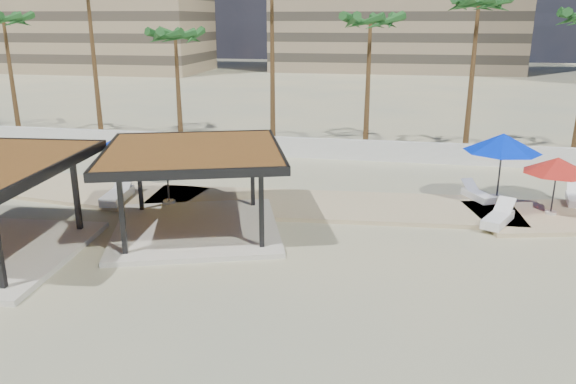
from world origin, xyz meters
name	(u,v)px	position (x,y,z in m)	size (l,w,h in m)	color
ground	(240,272)	(0.00, 0.00, 0.00)	(200.00, 200.00, 0.00)	#CDBC88
promenade	(329,202)	(2.00, 7.67, 0.06)	(44.45, 7.97, 0.24)	#C6B284
boundary_wall	(312,148)	(0.00, 16.00, 0.60)	(56.00, 0.30, 1.20)	silver
pavilion_central	(194,182)	(-2.64, 3.28, 1.97)	(8.19, 8.19, 3.30)	beige
umbrella_b	(166,151)	(-4.80, 5.80, 2.52)	(3.58, 3.58, 2.72)	beige
umbrella_c	(558,166)	(11.24, 7.41, 2.24)	(3.09, 3.09, 2.40)	beige
umbrella_d	(503,143)	(9.39, 9.20, 2.72)	(3.90, 3.90, 2.96)	beige
umbrella_f	(126,139)	(-8.33, 9.20, 2.18)	(3.27, 3.27, 2.33)	beige
lounger_a	(118,195)	(-7.24, 5.85, 0.40)	(1.02, 2.47, 0.91)	white
lounger_b	(498,218)	(8.91, 5.84, 0.38)	(1.58, 2.25, 0.82)	white
lounger_c	(477,195)	(8.52, 9.00, 0.35)	(1.39, 1.94, 0.71)	white
lounger_d	(575,199)	(12.64, 9.24, 0.35)	(0.90, 1.93, 0.70)	white
palm_a	(4,24)	(-21.00, 18.30, 7.60)	(3.00, 3.00, 8.73)	brown
palm_c	(175,40)	(-9.00, 18.10, 6.67)	(3.00, 3.00, 7.75)	brown
palm_e	(370,26)	(3.00, 18.40, 7.51)	(3.00, 3.00, 8.63)	brown
palm_f	(478,10)	(9.00, 18.60, 8.40)	(3.00, 3.00, 9.59)	brown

